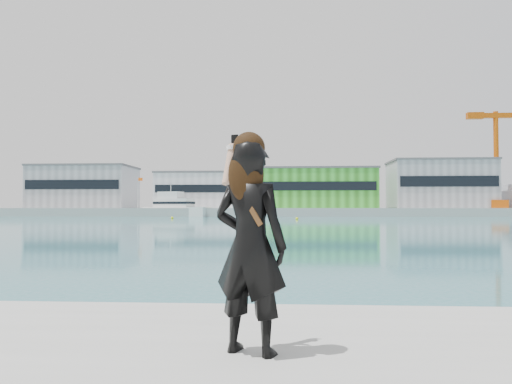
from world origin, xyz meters
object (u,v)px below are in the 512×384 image
buoy_near (297,220)px  woman (250,240)px  dock_crane (501,155)px  motor_yacht (176,207)px  buoy_far (172,219)px

buoy_near → woman: bearing=-91.4°
dock_crane → motor_yacht: size_ratio=1.39×
buoy_near → woman: (-1.97, -82.02, 1.63)m
buoy_far → buoy_near: bearing=-12.2°
buoy_near → woman: 82.06m
woman → buoy_near: bearing=-70.3°
woman → buoy_far: bearing=-55.4°
motor_yacht → buoy_near: 43.50m
dock_crane → motor_yacht: dock_crane is taller
dock_crane → buoy_near: bearing=-141.5°
dock_crane → buoy_far: dock_crane is taller
buoy_near → woman: woman is taller
dock_crane → woman: dock_crane is taller
motor_yacht → woman: motor_yacht is taller
motor_yacht → buoy_far: 28.56m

